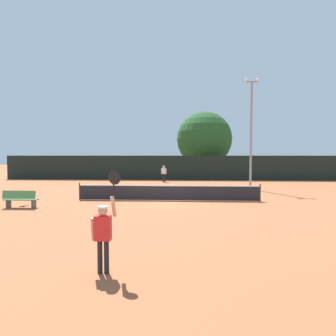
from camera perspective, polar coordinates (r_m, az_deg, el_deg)
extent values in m
plane|color=#9E5633|center=(16.89, 0.06, -6.91)|extent=(120.00, 120.00, 0.00)
cube|color=#232328|center=(16.82, 0.06, -5.31)|extent=(11.27, 0.03, 0.91)
cube|color=white|center=(16.76, 0.06, -3.77)|extent=(11.27, 0.04, 0.06)
cylinder|color=#333338|center=(17.99, -18.24, -4.73)|extent=(0.08, 0.08, 1.07)
cylinder|color=#333338|center=(17.46, 18.94, -4.96)|extent=(0.08, 0.08, 1.07)
cube|color=black|center=(30.79, 1.38, 0.06)|extent=(39.58, 0.12, 2.78)
cube|color=red|center=(6.73, -13.64, -12.23)|extent=(0.38, 0.22, 0.59)
sphere|color=tan|center=(6.64, -13.68, -8.86)|extent=(0.23, 0.23, 0.23)
cylinder|color=white|center=(6.62, -13.69, -8.05)|extent=(0.24, 0.24, 0.04)
cylinder|color=black|center=(6.97, -14.23, -17.74)|extent=(0.12, 0.12, 0.80)
cylinder|color=black|center=(6.92, -12.90, -17.86)|extent=(0.12, 0.12, 0.80)
cylinder|color=tan|center=(6.81, -15.62, -12.34)|extent=(0.09, 0.17, 0.57)
cylinder|color=tan|center=(6.64, -11.47, -8.00)|extent=(0.09, 0.32, 0.54)
cylinder|color=black|center=(6.63, -11.38, -4.59)|extent=(0.04, 0.11, 0.28)
ellipsoid|color=black|center=(6.66, -11.27, -2.05)|extent=(0.30, 0.13, 0.36)
cube|color=white|center=(28.31, -0.89, -0.63)|extent=(0.38, 0.22, 0.63)
sphere|color=beige|center=(28.29, -0.89, 0.23)|extent=(0.24, 0.24, 0.24)
cylinder|color=white|center=(28.28, -0.89, 0.44)|extent=(0.25, 0.25, 0.04)
cylinder|color=black|center=(28.37, -1.05, -2.12)|extent=(0.12, 0.12, 0.85)
cylinder|color=black|center=(28.36, -0.73, -2.13)|extent=(0.12, 0.12, 0.85)
cylinder|color=beige|center=(28.33, -1.38, -0.70)|extent=(0.09, 0.18, 0.60)
cylinder|color=beige|center=(28.30, -0.41, -0.70)|extent=(0.09, 0.16, 0.60)
sphere|color=#CCE033|center=(17.55, 7.47, -6.45)|extent=(0.07, 0.07, 0.07)
cylinder|color=black|center=(16.85, -28.55, -7.20)|extent=(0.28, 0.04, 0.04)
ellipsoid|color=red|center=(17.12, -27.98, -7.03)|extent=(0.28, 0.36, 0.04)
cube|color=#478C4C|center=(16.55, -28.70, -5.87)|extent=(1.80, 0.40, 0.06)
cube|color=#478C4C|center=(16.36, -29.06, -4.98)|extent=(1.80, 0.12, 0.44)
cube|color=#4C4C51|center=(16.96, -30.71, -6.48)|extent=(0.08, 0.36, 0.45)
cube|color=#4C4C51|center=(16.23, -26.57, -6.79)|extent=(0.08, 0.36, 0.45)
cylinder|color=gray|center=(23.20, 17.19, 6.43)|extent=(0.18, 0.18, 8.75)
cube|color=gray|center=(23.91, 17.34, 17.07)|extent=(1.10, 0.10, 0.10)
sphere|color=#F2EDCC|center=(23.84, 16.25, 17.45)|extent=(0.28, 0.28, 0.28)
sphere|color=#F2EDCC|center=(24.05, 18.43, 17.29)|extent=(0.28, 0.28, 0.28)
cylinder|color=brown|center=(36.65, 7.66, 0.03)|extent=(0.56, 0.56, 2.22)
sphere|color=#235123|center=(36.67, 7.70, 6.08)|extent=(7.36, 7.36, 7.36)
cube|color=navy|center=(38.26, -2.33, -0.60)|extent=(2.00, 4.24, 0.90)
cube|color=#2D333D|center=(37.93, -2.37, 0.53)|extent=(1.75, 2.24, 0.64)
cylinder|color=black|center=(39.76, -3.36, -0.91)|extent=(0.22, 0.60, 0.60)
cylinder|color=black|center=(39.61, -0.91, -0.92)|extent=(0.22, 0.60, 0.60)
cylinder|color=black|center=(36.98, -3.84, -1.19)|extent=(0.22, 0.60, 0.60)
cylinder|color=black|center=(36.82, -1.21, -1.20)|extent=(0.22, 0.60, 0.60)
cube|color=black|center=(40.08, 10.57, -0.50)|extent=(2.20, 4.33, 0.90)
cube|color=#2D333D|center=(39.75, 10.64, 0.59)|extent=(1.86, 2.32, 0.64)
cylinder|color=black|center=(41.38, 9.15, -0.80)|extent=(0.22, 0.60, 0.60)
cylinder|color=black|center=(41.60, 11.48, -0.80)|extent=(0.22, 0.60, 0.60)
cylinder|color=black|center=(38.61, 9.59, -1.06)|extent=(0.22, 0.60, 0.60)
cylinder|color=black|center=(38.84, 12.09, -1.06)|extent=(0.22, 0.60, 0.60)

